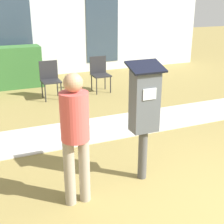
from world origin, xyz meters
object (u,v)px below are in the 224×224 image
object	(u,v)px
parking_meter	(144,107)
outdoor_chair_middle	(100,71)
person_standing	(75,131)
outdoor_chair_left	(50,77)

from	to	relation	value
parking_meter	outdoor_chair_middle	xyz separation A→B (m)	(0.98, 4.18, -0.49)
person_standing	outdoor_chair_left	xyz separation A→B (m)	(0.63, 4.25, -0.40)
outdoor_chair_middle	parking_meter	bearing A→B (deg)	-118.00
outdoor_chair_left	outdoor_chair_middle	world-z (taller)	same
person_standing	outdoor_chair_left	world-z (taller)	person_standing
outdoor_chair_left	outdoor_chair_middle	bearing A→B (deg)	27.04
outdoor_chair_middle	person_standing	bearing A→B (deg)	-128.83
parking_meter	outdoor_chair_left	xyz separation A→B (m)	(-0.33, 4.08, -0.49)
parking_meter	person_standing	bearing A→B (deg)	-169.87
person_standing	outdoor_chair_left	bearing A→B (deg)	100.40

